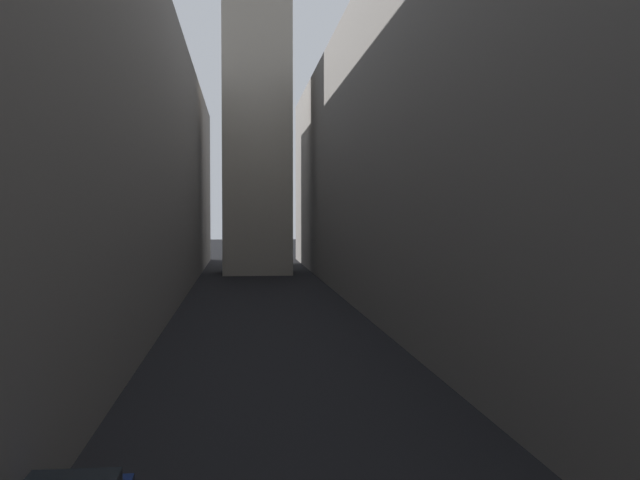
# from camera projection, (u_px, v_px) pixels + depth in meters

# --- Properties ---
(ground_plane) EXTENTS (264.00, 264.00, 0.00)m
(ground_plane) POSITION_uv_depth(u_px,v_px,m) (270.00, 321.00, 41.02)
(ground_plane) COLOR black
(building_block_left) EXTENTS (10.77, 108.00, 18.33)m
(building_block_left) POSITION_uv_depth(u_px,v_px,m) (73.00, 155.00, 41.54)
(building_block_left) COLOR slate
(building_block_left) RESTS_ON ground
(building_block_right) EXTENTS (15.21, 108.00, 19.69)m
(building_block_right) POSITION_uv_depth(u_px,v_px,m) (490.00, 147.00, 44.04)
(building_block_right) COLOR slate
(building_block_right) RESTS_ON ground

